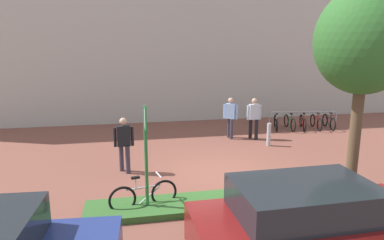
% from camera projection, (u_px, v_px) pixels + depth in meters
% --- Properties ---
extents(ground_plane, '(60.00, 60.00, 0.00)m').
position_uv_depth(ground_plane, '(223.00, 174.00, 10.71)').
color(ground_plane, brown).
extents(building_facade, '(28.00, 1.20, 10.00)m').
position_uv_depth(building_facade, '(179.00, 21.00, 17.57)').
color(building_facade, '#B2ADA3').
rests_on(building_facade, ground).
extents(planter_strip, '(7.00, 1.10, 0.16)m').
position_uv_depth(planter_strip, '(230.00, 201.00, 8.70)').
color(planter_strip, '#336028').
rests_on(planter_strip, ground).
extents(tree_sidewalk, '(2.35, 2.35, 5.26)m').
position_uv_depth(tree_sidewalk, '(364.00, 42.00, 8.33)').
color(tree_sidewalk, brown).
rests_on(tree_sidewalk, ground).
extents(parking_sign_post, '(0.08, 0.36, 2.55)m').
position_uv_depth(parking_sign_post, '(146.00, 144.00, 7.98)').
color(parking_sign_post, '#2D7238').
rests_on(parking_sign_post, ground).
extents(bike_at_sign, '(1.66, 0.49, 0.86)m').
position_uv_depth(bike_at_sign, '(144.00, 195.00, 8.38)').
color(bike_at_sign, black).
rests_on(bike_at_sign, ground).
extents(bike_rack_cluster, '(3.18, 1.83, 0.83)m').
position_uv_depth(bike_rack_cluster, '(303.00, 122.00, 16.32)').
color(bike_rack_cluster, '#99999E').
rests_on(bike_rack_cluster, ground).
extents(bollard_steel, '(0.16, 0.16, 0.90)m').
position_uv_depth(bollard_steel, '(269.00, 135.00, 13.60)').
color(bollard_steel, '#ADADB2').
rests_on(bollard_steel, ground).
extents(person_suited_navy, '(0.61, 0.40, 1.72)m').
position_uv_depth(person_suited_navy, '(124.00, 141.00, 10.68)').
color(person_suited_navy, '#383342').
rests_on(person_suited_navy, ground).
extents(person_shirt_blue, '(0.52, 0.42, 1.72)m').
position_uv_depth(person_shirt_blue, '(230.00, 115.00, 14.59)').
color(person_shirt_blue, '#383342').
rests_on(person_shirt_blue, ground).
extents(person_shirt_white, '(0.61, 0.40, 1.72)m').
position_uv_depth(person_shirt_white, '(254.00, 116.00, 14.44)').
color(person_shirt_white, black).
rests_on(person_shirt_white, ground).
extents(car_maroon_wagon, '(4.32, 2.07, 1.54)m').
position_uv_depth(car_maroon_wagon, '(310.00, 224.00, 6.23)').
color(car_maroon_wagon, maroon).
rests_on(car_maroon_wagon, ground).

